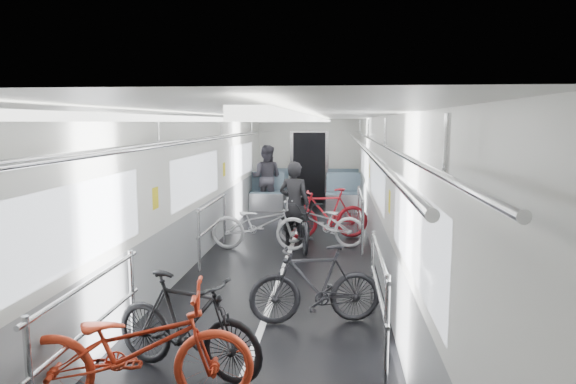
% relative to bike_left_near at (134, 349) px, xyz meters
% --- Properties ---
extents(car_shell, '(3.02, 14.01, 2.41)m').
position_rel_bike_left_near_xyz_m(car_shell, '(0.78, 6.26, 0.62)').
color(car_shell, black).
rests_on(car_shell, ground).
extents(bike_left_near, '(2.01, 1.00, 1.01)m').
position_rel_bike_left_near_xyz_m(bike_left_near, '(0.00, 0.00, 0.00)').
color(bike_left_near, red).
rests_on(bike_left_near, floor).
extents(bike_left_mid, '(1.64, 0.95, 0.95)m').
position_rel_bike_left_near_xyz_m(bike_left_mid, '(0.25, 0.60, -0.03)').
color(bike_left_mid, black).
rests_on(bike_left_mid, floor).
extents(bike_left_far, '(1.81, 0.64, 0.95)m').
position_rel_bike_left_near_xyz_m(bike_left_far, '(0.23, 5.27, -0.03)').
color(bike_left_far, '#B4B5B9').
rests_on(bike_left_far, floor).
extents(bike_right_near, '(1.59, 0.73, 0.92)m').
position_rel_bike_left_near_xyz_m(bike_right_near, '(1.38, 1.93, -0.04)').
color(bike_right_near, black).
rests_on(bike_right_near, floor).
extents(bike_right_mid, '(1.79, 0.95, 0.89)m').
position_rel_bike_left_near_xyz_m(bike_right_mid, '(1.30, 5.70, -0.06)').
color(bike_right_mid, silver).
rests_on(bike_right_mid, floor).
extents(bike_right_far, '(1.74, 0.86, 1.01)m').
position_rel_bike_left_near_xyz_m(bike_right_far, '(1.42, 6.30, 0.00)').
color(bike_right_far, maroon).
rests_on(bike_right_far, floor).
extents(bike_aisle, '(0.88, 1.81, 0.91)m').
position_rel_bike_left_near_xyz_m(bike_aisle, '(0.99, 5.50, -0.05)').
color(bike_aisle, black).
rests_on(bike_aisle, floor).
extents(person_standing, '(0.65, 0.50, 1.60)m').
position_rel_bike_left_near_xyz_m(person_standing, '(0.82, 5.60, 0.29)').
color(person_standing, black).
rests_on(person_standing, floor).
extents(person_seated, '(0.92, 0.76, 1.71)m').
position_rel_bike_left_near_xyz_m(person_seated, '(-0.25, 9.59, 0.35)').
color(person_seated, '#29272E').
rests_on(person_seated, floor).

